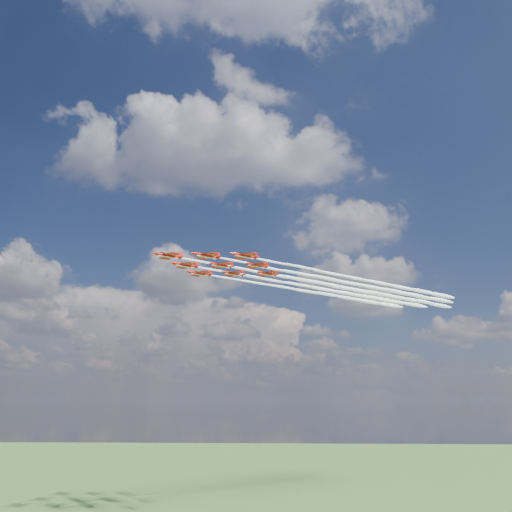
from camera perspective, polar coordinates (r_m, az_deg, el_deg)
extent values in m
cylinder|color=red|center=(159.92, -9.99, 0.04)|extent=(6.76, 5.80, 1.08)
cone|color=red|center=(157.93, -11.58, 0.33)|extent=(2.20, 2.08, 1.08)
cone|color=red|center=(161.90, -8.53, -0.23)|extent=(1.76, 1.69, 0.98)
ellipsoid|color=black|center=(159.23, -10.61, 0.30)|extent=(2.15, 1.98, 0.70)
cube|color=red|center=(160.11, -9.83, -0.01)|extent=(8.14, 8.98, 0.14)
cube|color=red|center=(161.59, -8.74, -0.19)|extent=(3.30, 3.61, 0.12)
cube|color=red|center=(161.92, -8.67, 0.09)|extent=(1.30, 1.10, 1.77)
cube|color=silver|center=(159.78, -9.99, -0.13)|extent=(6.26, 5.34, 0.12)
cylinder|color=red|center=(158.31, -5.67, 0.03)|extent=(6.76, 5.80, 1.08)
cone|color=red|center=(156.00, -7.22, 0.33)|extent=(2.20, 2.08, 1.08)
cone|color=red|center=(160.59, -4.26, -0.24)|extent=(1.76, 1.69, 0.98)
ellipsoid|color=black|center=(157.49, -6.28, 0.30)|extent=(2.15, 1.98, 0.70)
cube|color=red|center=(158.53, -5.52, -0.02)|extent=(8.14, 8.98, 0.14)
cube|color=red|center=(160.24, -4.47, -0.20)|extent=(3.30, 3.61, 0.12)
cube|color=red|center=(160.59, -4.40, 0.09)|extent=(1.30, 1.10, 1.77)
cube|color=silver|center=(158.17, -5.68, -0.14)|extent=(6.26, 5.34, 0.12)
cylinder|color=red|center=(170.26, -8.11, -1.05)|extent=(6.76, 5.80, 1.08)
cone|color=red|center=(168.11, -9.58, -0.78)|extent=(2.20, 2.08, 1.08)
cone|color=red|center=(172.38, -6.76, -1.28)|extent=(1.76, 1.69, 0.98)
ellipsoid|color=black|center=(169.50, -8.69, -0.80)|extent=(2.15, 1.98, 0.70)
cube|color=red|center=(170.47, -7.96, -1.09)|extent=(8.14, 8.98, 0.14)
cube|color=red|center=(172.06, -6.96, -1.25)|extent=(3.30, 3.61, 0.12)
cube|color=red|center=(172.38, -6.89, -0.98)|extent=(1.30, 1.10, 1.77)
cube|color=silver|center=(170.13, -8.11, -1.21)|extent=(6.26, 5.34, 0.12)
cylinder|color=red|center=(157.62, -1.30, 0.03)|extent=(6.76, 5.80, 1.08)
cone|color=red|center=(154.98, -2.79, 0.33)|extent=(2.20, 2.08, 1.08)
cone|color=red|center=(160.19, 0.05, -0.24)|extent=(1.76, 1.69, 0.98)
ellipsoid|color=black|center=(156.67, -1.89, 0.30)|extent=(2.15, 1.98, 0.70)
cube|color=red|center=(157.87, -1.15, -0.02)|extent=(8.14, 8.98, 0.14)
cube|color=red|center=(159.80, -0.14, -0.20)|extent=(3.30, 3.61, 0.12)
cube|color=red|center=(160.16, -0.09, 0.09)|extent=(1.30, 1.10, 1.77)
cube|color=silver|center=(157.48, -1.30, -0.14)|extent=(6.26, 5.34, 0.12)
cylinder|color=red|center=(169.02, -4.05, -1.06)|extent=(6.76, 5.80, 1.08)
cone|color=red|center=(166.57, -5.48, -0.80)|extent=(2.20, 2.08, 1.08)
cone|color=red|center=(171.42, -2.74, -1.30)|extent=(1.76, 1.69, 0.98)
ellipsoid|color=black|center=(168.14, -4.61, -0.81)|extent=(2.15, 1.98, 0.70)
cube|color=red|center=(169.26, -3.91, -1.10)|extent=(8.14, 8.98, 0.14)
cube|color=red|center=(171.06, -2.94, -1.26)|extent=(3.30, 3.61, 0.12)
cube|color=red|center=(171.39, -2.88, -0.99)|extent=(1.30, 1.10, 1.77)
cube|color=silver|center=(168.89, -4.05, -1.22)|extent=(6.26, 5.34, 0.12)
cylinder|color=red|center=(180.82, -6.45, -2.00)|extent=(6.76, 5.80, 1.08)
cone|color=red|center=(178.53, -7.81, -1.77)|extent=(2.20, 2.08, 1.08)
cone|color=red|center=(183.07, -5.20, -2.21)|extent=(1.76, 1.69, 0.98)
ellipsoid|color=black|center=(180.00, -6.98, -1.77)|extent=(2.15, 1.98, 0.70)
cube|color=red|center=(181.04, -6.31, -2.04)|extent=(8.14, 8.98, 0.14)
cube|color=red|center=(182.72, -5.38, -2.18)|extent=(3.30, 3.61, 0.12)
cube|color=red|center=(183.04, -5.32, -1.92)|extent=(1.30, 1.10, 1.77)
cube|color=silver|center=(180.70, -6.45, -2.15)|extent=(6.26, 5.34, 0.12)
cylinder|color=red|center=(168.64, 0.05, -1.06)|extent=(6.76, 5.80, 1.08)
cone|color=red|center=(165.89, -1.32, -0.80)|extent=(2.20, 2.08, 1.08)
cone|color=red|center=(171.31, 1.30, -1.30)|extent=(1.76, 1.69, 0.98)
ellipsoid|color=black|center=(167.65, -0.49, -0.81)|extent=(2.15, 1.98, 0.70)
cube|color=red|center=(168.91, 0.18, -1.11)|extent=(8.14, 8.98, 0.14)
cube|color=red|center=(170.91, 1.11, -1.27)|extent=(3.30, 3.61, 0.12)
cube|color=red|center=(171.25, 1.16, -0.99)|extent=(1.30, 1.10, 1.77)
cube|color=silver|center=(168.51, 0.05, -1.22)|extent=(6.26, 5.34, 0.12)
cylinder|color=red|center=(179.91, -2.62, -2.01)|extent=(6.76, 5.80, 1.08)
cone|color=red|center=(177.33, -3.94, -1.78)|extent=(2.20, 2.08, 1.08)
cone|color=red|center=(182.41, -1.41, -2.23)|extent=(1.76, 1.69, 0.98)
ellipsoid|color=black|center=(178.97, -3.14, -1.79)|extent=(2.15, 1.98, 0.70)
cube|color=red|center=(180.16, -2.49, -2.05)|extent=(8.14, 8.98, 0.14)
cube|color=red|center=(182.03, -1.59, -2.19)|extent=(3.30, 3.61, 0.12)
cube|color=red|center=(182.36, -1.54, -1.93)|extent=(1.30, 1.10, 1.77)
cube|color=silver|center=(179.79, -2.62, -2.17)|extent=(6.26, 5.34, 0.12)
cylinder|color=red|center=(179.80, 1.23, -2.02)|extent=(6.76, 5.80, 1.08)
cone|color=red|center=(176.96, -0.03, -1.79)|extent=(2.20, 2.08, 1.08)
cone|color=red|center=(182.56, 2.39, -2.23)|extent=(1.76, 1.69, 0.98)
ellipsoid|color=black|center=(178.76, 0.73, -1.79)|extent=(2.15, 1.98, 0.70)
cube|color=red|center=(180.08, 1.36, -2.06)|extent=(8.14, 8.98, 0.14)
cube|color=red|center=(182.14, 2.22, -2.20)|extent=(3.30, 3.61, 0.12)
cube|color=red|center=(182.47, 2.26, -1.94)|extent=(1.30, 1.10, 1.77)
cube|color=silver|center=(179.68, 1.23, -2.17)|extent=(6.26, 5.34, 0.12)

